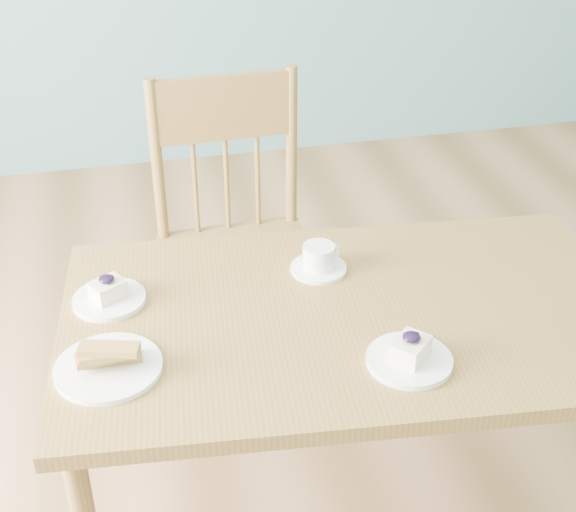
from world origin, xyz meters
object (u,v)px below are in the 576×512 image
(dining_chair, at_px, (238,245))
(coffee_cup, at_px, (319,260))
(dining_table, at_px, (348,335))
(cheesecake_plate_near, at_px, (410,355))
(biscotti_plate, at_px, (108,362))
(cheesecake_plate_far, at_px, (109,295))

(dining_chair, xyz_separation_m, coffee_cup, (0.12, -0.46, 0.21))
(dining_table, height_order, cheesecake_plate_near, cheesecake_plate_near)
(dining_table, bearing_deg, coffee_cup, 103.16)
(cheesecake_plate_near, relative_size, coffee_cup, 1.31)
(coffee_cup, bearing_deg, cheesecake_plate_near, -95.87)
(dining_chair, relative_size, coffee_cup, 7.30)
(cheesecake_plate_near, bearing_deg, coffee_cup, 103.33)
(cheesecake_plate_near, bearing_deg, biscotti_plate, 169.17)
(cheesecake_plate_far, bearing_deg, cheesecake_plate_near, -31.33)
(dining_table, relative_size, biscotti_plate, 6.17)
(dining_table, relative_size, cheesecake_plate_near, 7.62)
(dining_table, xyz_separation_m, biscotti_plate, (-0.53, -0.09, 0.09))
(biscotti_plate, bearing_deg, coffee_cup, 27.50)
(cheesecake_plate_far, height_order, coffee_cup, cheesecake_plate_far)
(dining_chair, height_order, coffee_cup, dining_chair)
(dining_chair, distance_m, coffee_cup, 0.52)
(dining_table, xyz_separation_m, coffee_cup, (-0.02, 0.18, 0.10))
(cheesecake_plate_near, xyz_separation_m, biscotti_plate, (-0.60, 0.11, 0.00))
(dining_chair, relative_size, biscotti_plate, 4.53)
(cheesecake_plate_far, bearing_deg, dining_table, -16.56)
(dining_chair, height_order, cheesecake_plate_near, dining_chair)
(cheesecake_plate_far, bearing_deg, coffee_cup, 2.52)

